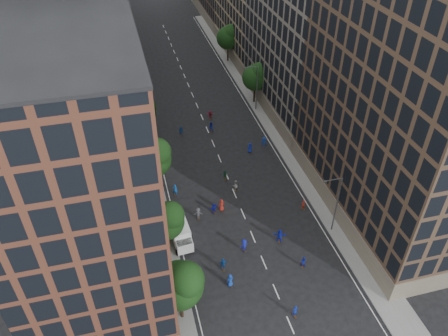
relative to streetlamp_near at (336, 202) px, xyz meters
name	(u,v)px	position (x,y,z in m)	size (l,w,h in m)	color
ground	(208,131)	(-10.37, 28.00, -5.17)	(240.00, 240.00, 0.00)	black
sidewalk_left	(136,118)	(-22.37, 35.50, -5.09)	(4.00, 105.00, 0.15)	slate
sidewalk_right	(259,102)	(1.63, 35.50, -5.09)	(4.00, 105.00, 0.15)	slate
bldg_left_a	(82,185)	(-29.37, -1.00, 9.83)	(14.00, 22.00, 30.00)	#572F21
bldg_left_b	(79,65)	(-29.37, 23.00, 11.83)	(14.00, 26.00, 34.00)	#947F61
bldg_left_c	(82,29)	(-29.37, 46.00, 8.83)	(14.00, 20.00, 28.00)	#572F21
bldg_right_a	(408,93)	(8.63, 3.00, 12.83)	(14.00, 30.00, 36.00)	#4C3728
bldg_right_b	(308,23)	(8.63, 32.00, 11.33)	(14.00, 28.00, 33.00)	#6C6359
tree_left_0	(181,284)	(-21.38, -8.15, 0.79)	(5.20, 5.20, 8.83)	black
tree_left_1	(166,220)	(-21.39, 1.86, 0.38)	(4.80, 4.80, 8.21)	black
tree_left_2	(153,157)	(-21.36, 13.83, 1.19)	(5.60, 5.60, 9.45)	black
tree_left_3	(143,111)	(-21.38, 27.85, 0.65)	(5.00, 5.00, 8.58)	black
tree_left_4	(133,69)	(-21.37, 43.84, 0.93)	(5.40, 5.40, 9.08)	black
tree_left_5	(127,41)	(-21.39, 59.86, 0.51)	(4.80, 4.80, 8.33)	black
tree_right_a	(256,76)	(1.02, 35.85, 0.46)	(5.00, 5.00, 8.39)	black
tree_right_b	(229,36)	(1.02, 55.85, 0.79)	(5.20, 5.20, 8.83)	black
streetlamp_near	(336,202)	(0.00, 0.00, 0.00)	(2.64, 0.22, 9.06)	#595B60
streetlamp_far	(256,86)	(0.00, 33.00, 0.00)	(2.64, 0.22, 9.06)	#595B60
cargo_van	(181,234)	(-19.68, 3.09, -3.77)	(2.67, 5.13, 2.65)	white
skater_0	(230,280)	(-15.34, -5.30, -4.24)	(0.90, 0.59, 1.85)	#1439A6
skater_1	(295,311)	(-9.53, -11.00, -4.31)	(0.62, 0.41, 1.71)	navy
skater_2	(303,262)	(-5.93, -4.70, -4.40)	(0.75, 0.58, 1.54)	#131F9F
skater_3	(244,245)	(-12.21, -0.45, -4.26)	(1.17, 0.67, 1.82)	#141CA5
skater_4	(223,264)	(-15.52, -2.71, -4.25)	(1.08, 0.45, 1.84)	#114190
skater_5	(280,236)	(-7.28, -0.09, -4.20)	(1.79, 0.57, 1.93)	#1521AD
skater_6	(221,205)	(-13.12, 7.47, -4.22)	(0.93, 0.60, 1.90)	maroon
skater_7	(303,205)	(-1.87, 4.86, -4.38)	(0.58, 0.38, 1.58)	#AE2C1D
skater_8	(235,186)	(-10.05, 11.12, -4.28)	(0.86, 0.67, 1.78)	#B7B6B3
skater_9	(198,214)	(-16.64, 6.69, -4.27)	(1.17, 0.67, 1.80)	#434349
skater_10	(225,175)	(-10.84, 14.05, -4.35)	(0.96, 0.40, 1.64)	#1A5932
skater_11	(214,208)	(-14.27, 7.33, -4.41)	(1.40, 0.45, 1.51)	#1317A1
skater_12	(250,148)	(-5.06, 19.90, -4.29)	(0.86, 0.56, 1.75)	#1425A7
skater_13	(175,190)	(-18.87, 12.39, -4.21)	(0.70, 0.46, 1.91)	#144EA6
skater_14	(211,127)	(-9.84, 27.75, -4.23)	(0.92, 0.71, 1.88)	#122295
skater_15	(264,142)	(-2.31, 20.81, -4.23)	(1.21, 0.70, 1.88)	navy
skater_16	(181,131)	(-15.24, 27.77, -4.31)	(1.01, 0.42, 1.72)	#1551B0
skater_17	(210,115)	(-8.99, 32.05, -4.36)	(1.50, 0.48, 1.61)	#AA1C3E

